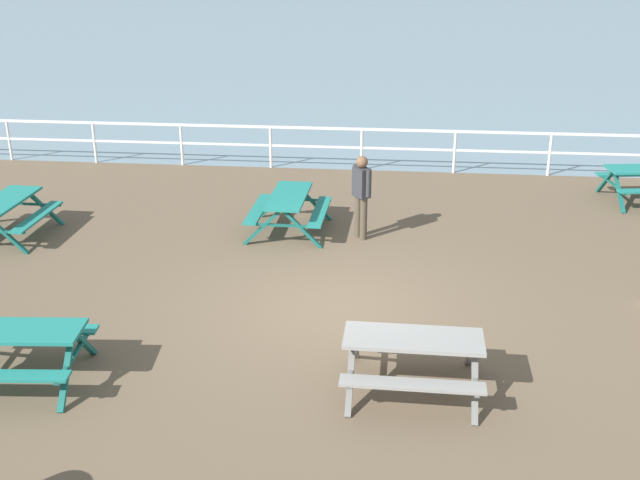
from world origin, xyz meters
TOP-DOWN VIEW (x-y plane):
  - ground_plane at (0.00, 0.00)m, footprint 30.00×24.00m
  - sea_band at (0.00, 52.75)m, footprint 142.00×90.00m
  - seaward_railing at (-0.00, 7.75)m, footprint 23.07×0.07m
  - picnic_table_near_left at (-4.05, -2.63)m, footprint 1.92×1.67m
  - picnic_table_near_right at (-1.22, 3.28)m, footprint 1.59×1.84m
  - picnic_table_seaward at (1.18, -2.30)m, footprint 1.82×1.57m
  - picnic_table_corner at (-6.66, 2.44)m, footprint 1.58×1.83m
  - visitor at (0.23, 3.09)m, footprint 0.38×0.44m

SIDE VIEW (x-z plane):
  - ground_plane at x=0.00m, z-range -0.20..0.00m
  - sea_band at x=0.00m, z-range 0.00..0.00m
  - picnic_table_near_left at x=-4.05m, z-range 0.19..0.98m
  - picnic_table_near_right at x=-1.22m, z-range 0.19..0.98m
  - picnic_table_seaward at x=1.18m, z-range 0.19..0.98m
  - picnic_table_corner at x=-6.66m, z-range 0.19..0.98m
  - seaward_railing at x=0.00m, z-range 0.22..1.30m
  - visitor at x=0.23m, z-range 0.12..1.78m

